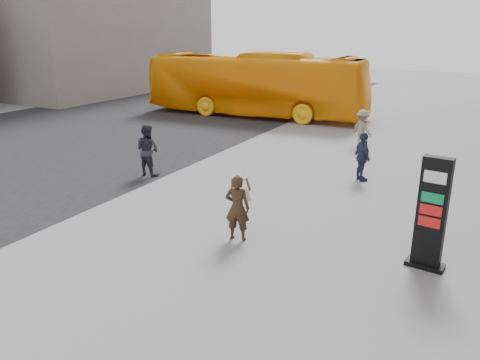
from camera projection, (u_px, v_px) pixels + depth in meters
The scene contains 9 objects.
ground at pixel (254, 244), 10.89m from camera, with size 100.00×100.00×0.00m, color #9E9EA3.
road at pixel (46, 140), 20.95m from camera, with size 16.00×60.00×0.01m, color black.
bg_building_far at pixel (98, 25), 36.92m from camera, with size 10.00×18.00×10.00m, color gray.
info_pylon at pixel (432, 214), 9.50m from camera, with size 0.81×0.47×2.40m.
woman at pixel (238, 207), 10.90m from camera, with size 0.69×0.65×1.61m.
bus at pixel (255, 84), 26.32m from camera, with size 2.95×12.59×3.51m, color #F7A30E.
pedestrian_a at pixel (147, 150), 15.76m from camera, with size 0.85×0.66×1.75m, color #272731.
pedestrian_b at pixel (362, 129), 19.53m from camera, with size 1.02×0.58×1.57m, color gray.
pedestrian_c at pixel (363, 157), 15.19m from camera, with size 0.94×0.39×1.61m, color #29304C.
Camera 1 is at (4.42, -8.85, 4.81)m, focal length 35.00 mm.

